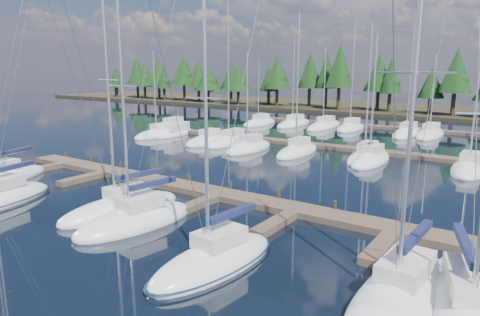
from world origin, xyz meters
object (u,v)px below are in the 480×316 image
Objects in this scene: front_sailboat_6 at (467,313)px; motor_yacht_left at (175,132)px; front_sailboat_3 at (136,220)px; main_dock at (217,196)px; front_sailboat_2 at (122,208)px; front_sailboat_5 at (400,295)px; front_sailboat_4 at (215,260)px.

front_sailboat_6 is 47.24m from motor_yacht_left.
front_sailboat_6 is at bearing 0.62° from front_sailboat_3.
front_sailboat_3 is at bearing -97.15° from main_dock.
front_sailboat_2 reaches higher than front_sailboat_3.
front_sailboat_5 reaches higher than front_sailboat_6.
front_sailboat_4 reaches higher than main_dock.
front_sailboat_3 is at bearing -23.08° from front_sailboat_2.
front_sailboat_5 is (17.31, -0.92, -0.01)m from front_sailboat_2.
front_sailboat_4 is (7.05, -1.62, -0.00)m from front_sailboat_3.
front_sailboat_3 is 1.04× the size of front_sailboat_4.
front_sailboat_5 is at bearing 0.41° from front_sailboat_3.
front_sailboat_6 is 1.65× the size of motor_yacht_left.
front_sailboat_4 is at bearing -12.94° from front_sailboat_3.
main_dock is 2.93× the size of front_sailboat_2.
main_dock is 3.03× the size of front_sailboat_3.
front_sailboat_2 is 1.81× the size of motor_yacht_left.
front_sailboat_2 is 1.10× the size of front_sailboat_6.
front_sailboat_3 is at bearing 167.06° from front_sailboat_4.
front_sailboat_4 reaches higher than front_sailboat_6.
motor_yacht_left is at bearing 145.81° from front_sailboat_6.
main_dock is 3.14× the size of front_sailboat_4.
front_sailboat_2 is (-3.24, -5.58, 0.10)m from main_dock.
motor_yacht_left is (-28.91, 28.35, 0.15)m from front_sailboat_4.
front_sailboat_3 is at bearing -179.38° from front_sailboat_6.
front_sailboat_2 is 2.62m from front_sailboat_3.
front_sailboat_3 is 1.75× the size of motor_yacht_left.
front_sailboat_6 is at bearing 10.07° from front_sailboat_4.
main_dock is 3.22× the size of front_sailboat_6.
front_sailboat_5 is at bearing -178.08° from front_sailboat_6.
motor_yacht_left is at bearing 129.27° from front_sailboat_3.
front_sailboat_5 is at bearing 12.43° from front_sailboat_4.
motor_yacht_left is (-39.08, 26.55, 0.16)m from front_sailboat_6.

